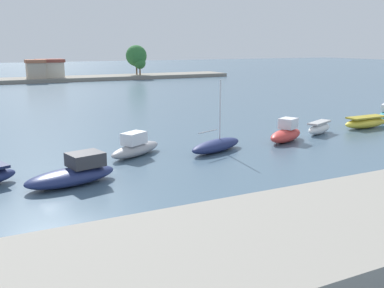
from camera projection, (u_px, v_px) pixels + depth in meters
name	position (u px, v px, depth m)	size (l,w,h in m)	color
ground_plane	(81.00, 252.00, 17.32)	(400.00, 400.00, 0.00)	#476075
moored_boat_3	(74.00, 173.00, 25.58)	(5.83, 3.33, 1.79)	navy
moored_boat_4	(135.00, 147.00, 32.13)	(5.10, 3.86, 1.79)	#9E9EA3
moored_boat_5	(216.00, 145.00, 33.45)	(5.56, 3.42, 5.47)	navy
moored_boat_6	(286.00, 133.00, 36.90)	(4.84, 3.53, 1.96)	#C63833
moored_boat_7	(319.00, 128.00, 40.05)	(3.94, 2.58, 1.15)	white
moored_boat_8	(366.00, 122.00, 42.93)	(5.41, 1.74, 1.15)	yellow
mooring_buoy_2	(130.00, 146.00, 34.70)	(0.32, 0.32, 0.32)	yellow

